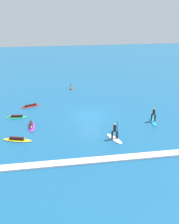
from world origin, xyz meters
TOP-DOWN VIEW (x-y plane):
  - ground_plane at (0.00, 0.00)m, footprint 120.00×120.00m
  - surfer_on_red_board at (-7.51, 4.34)m, footprint 2.83×1.69m
  - surfer_on_yellow_board at (-8.29, -5.10)m, footprint 3.15×1.54m
  - surfer_on_purple_board at (-7.03, -2.06)m, footprint 0.96×2.90m
  - surfer_on_green_board at (-8.97, 0.80)m, footprint 2.64×1.00m
  - surfer_on_blue_board at (7.19, -2.89)m, footprint 1.11×2.96m
  - surfer_on_white_board at (1.61, -6.34)m, footprint 1.56×2.57m
  - marker_buoy at (-1.32, 11.08)m, footprint 0.47×0.47m
  - wave_crest at (0.00, -10.03)m, footprint 22.37×0.90m

SIDE VIEW (x-z plane):
  - ground_plane at x=0.00m, z-range 0.00..0.00m
  - wave_crest at x=0.00m, z-range 0.00..0.18m
  - surfer_on_green_board at x=-8.97m, z-range -0.06..0.32m
  - surfer_on_red_board at x=-7.51m, z-range -0.05..0.31m
  - surfer_on_yellow_board at x=-8.29m, z-range -0.07..0.35m
  - surfer_on_purple_board at x=-7.03m, z-range -0.07..0.38m
  - marker_buoy at x=-1.32m, z-range -0.42..0.81m
  - surfer_on_blue_board at x=7.19m, z-range -0.44..1.29m
  - surfer_on_white_board at x=1.61m, z-range -0.54..1.53m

